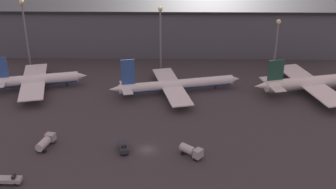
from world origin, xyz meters
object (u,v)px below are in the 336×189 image
object	(u,v)px
service_vehicle_3	(45,142)
service_vehicle_4	(8,180)
airplane_2	(314,82)
airplane_0	(36,80)
service_vehicle_0	(191,151)
service_vehicle_2	(123,147)
airplane_1	(175,85)

from	to	relation	value
service_vehicle_3	service_vehicle_4	distance (m)	17.24
airplane_2	airplane_0	bearing A→B (deg)	165.66
airplane_2	service_vehicle_4	distance (m)	105.58
airplane_0	airplane_2	bearing A→B (deg)	-14.34
airplane_0	service_vehicle_0	bearing A→B (deg)	-52.61
airplane_2	service_vehicle_3	xyz separation A→B (m)	(-85.17, -39.07, -1.89)
service_vehicle_2	service_vehicle_3	world-z (taller)	service_vehicle_3
airplane_1	service_vehicle_3	world-z (taller)	airplane_1
airplane_0	airplane_2	distance (m)	99.78
airplane_0	service_vehicle_0	world-z (taller)	airplane_0
airplane_1	service_vehicle_3	xyz separation A→B (m)	(-35.79, -37.70, -1.24)
service_vehicle_0	service_vehicle_2	world-z (taller)	service_vehicle_0
airplane_0	service_vehicle_4	size ratio (longest dim) A/B	5.35
airplane_2	airplane_1	bearing A→B (deg)	168.04
airplane_0	airplane_2	xyz separation A→B (m)	(99.77, -1.37, 0.33)
airplane_2	service_vehicle_4	world-z (taller)	airplane_2
airplane_2	service_vehicle_2	bearing A→B (deg)	-160.90
airplane_1	airplane_2	bearing A→B (deg)	-11.96
airplane_0	service_vehicle_2	bearing A→B (deg)	-62.78
service_vehicle_0	service_vehicle_3	world-z (taller)	service_vehicle_0
airplane_1	airplane_2	size ratio (longest dim) A/B	1.04
service_vehicle_2	airplane_0	bearing A→B (deg)	-152.90
service_vehicle_4	service_vehicle_3	bearing A→B (deg)	75.84
service_vehicle_3	service_vehicle_0	bearing A→B (deg)	-81.93
airplane_1	service_vehicle_3	bearing A→B (deg)	-147.06
service_vehicle_0	service_vehicle_4	size ratio (longest dim) A/B	0.97
airplane_2	service_vehicle_3	size ratio (longest dim) A/B	5.93
airplane_1	airplane_2	distance (m)	49.40
service_vehicle_0	service_vehicle_2	bearing A→B (deg)	-146.83
airplane_2	service_vehicle_4	size ratio (longest dim) A/B	6.79
airplane_1	service_vehicle_0	bearing A→B (deg)	-97.72
service_vehicle_2	service_vehicle_3	distance (m)	21.73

